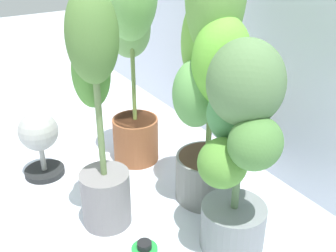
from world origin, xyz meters
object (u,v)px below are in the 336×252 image
potted_plant_back_center (211,65)px  potted_plant_center (98,112)px  potted_plant_back_left (131,37)px  floor_fan (39,137)px  potted_plant_back_right (239,142)px

potted_plant_back_center → potted_plant_center: 0.44m
potted_plant_back_center → potted_plant_back_left: 0.46m
potted_plant_back_left → floor_fan: size_ratio=3.24×
potted_plant_center → potted_plant_back_right: potted_plant_center is taller
potted_plant_back_right → floor_fan: (-0.81, -0.43, -0.23)m
potted_plant_back_center → potted_plant_center: (-0.10, -0.41, -0.13)m
potted_plant_center → floor_fan: bearing=-165.3°
potted_plant_back_center → floor_fan: size_ratio=3.48×
potted_plant_back_right → potted_plant_back_left: 0.74m
potted_plant_back_left → floor_fan: potted_plant_back_left is taller
potted_plant_back_center → potted_plant_back_left: bearing=-168.1°
potted_plant_back_right → potted_plant_back_left: (-0.72, -0.00, 0.17)m
potted_plant_back_center → potted_plant_back_left: size_ratio=1.07×
potted_plant_back_left → potted_plant_center: bearing=-42.0°
potted_plant_back_right → floor_fan: potted_plant_back_right is taller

